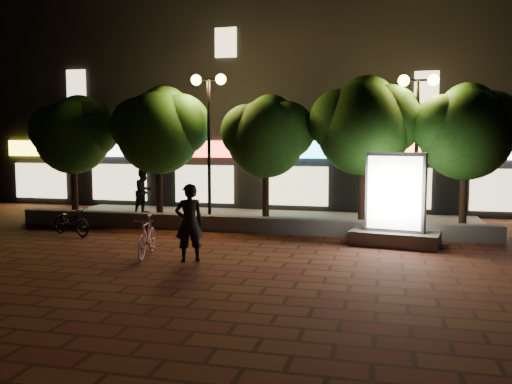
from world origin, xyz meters
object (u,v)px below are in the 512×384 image
(tree_far_left, at_px, (75,132))
(street_lamp_right, at_px, (418,112))
(tree_mid, at_px, (268,134))
(tree_far_right, at_px, (468,128))
(scooter_parked, at_px, (71,221))
(pedestrian, at_px, (144,191))
(ad_kiosk, at_px, (396,208))
(street_lamp_left, at_px, (209,110))
(scooter_pink, at_px, (147,236))
(rider, at_px, (189,223))
(tree_left, at_px, (160,127))
(tree_right, at_px, (365,123))

(tree_far_left, distance_m, street_lamp_right, 12.47)
(tree_mid, height_order, street_lamp_right, street_lamp_right)
(tree_mid, distance_m, street_lamp_right, 5.00)
(tree_far_right, relative_size, street_lamp_right, 0.96)
(tree_mid, distance_m, scooter_parked, 7.09)
(tree_far_right, height_order, street_lamp_right, street_lamp_right)
(pedestrian, bearing_deg, ad_kiosk, -92.42)
(street_lamp_left, relative_size, scooter_pink, 2.93)
(tree_mid, relative_size, scooter_parked, 2.63)
(scooter_pink, height_order, pedestrian, pedestrian)
(rider, bearing_deg, tree_far_right, -172.94)
(tree_far_right, height_order, scooter_parked, tree_far_right)
(rider, bearing_deg, scooter_pink, -43.26)
(pedestrian, bearing_deg, tree_far_right, -76.67)
(tree_mid, bearing_deg, street_lamp_left, -172.69)
(scooter_parked, bearing_deg, ad_kiosk, -64.20)
(tree_far_left, relative_size, pedestrian, 2.58)
(tree_left, xyz_separation_m, street_lamp_right, (8.95, -0.26, 0.45))
(tree_far_left, height_order, tree_right, tree_right)
(tree_far_left, distance_m, ad_kiosk, 12.28)
(street_lamp_right, distance_m, pedestrian, 10.71)
(tree_left, height_order, scooter_parked, tree_left)
(scooter_parked, bearing_deg, street_lamp_right, -52.32)
(pedestrian, bearing_deg, tree_far_left, 136.32)
(tree_far_right, distance_m, pedestrian, 12.06)
(tree_far_left, xyz_separation_m, tree_mid, (7.50, -0.00, -0.08))
(rider, relative_size, scooter_parked, 1.13)
(tree_left, relative_size, street_lamp_left, 0.94)
(ad_kiosk, relative_size, scooter_pink, 1.50)
(tree_right, xyz_separation_m, scooter_pink, (-5.24, -5.65, -3.03))
(scooter_pink, bearing_deg, tree_far_left, 123.21)
(tree_far_left, distance_m, street_lamp_left, 5.50)
(tree_left, distance_m, scooter_parked, 4.78)
(street_lamp_right, bearing_deg, scooter_pink, -141.97)
(tree_right, xyz_separation_m, scooter_parked, (-8.90, -3.37, -3.12))
(ad_kiosk, xyz_separation_m, pedestrian, (-9.56, 3.74, -0.09))
(tree_mid, bearing_deg, ad_kiosk, -30.99)
(tree_far_right, bearing_deg, scooter_pink, -146.21)
(tree_far_left, xyz_separation_m, tree_right, (10.80, 0.00, 0.27))
(scooter_pink, relative_size, scooter_parked, 1.03)
(pedestrian, bearing_deg, scooter_pink, -135.04)
(street_lamp_left, distance_m, rider, 6.55)
(tree_left, distance_m, street_lamp_right, 8.96)
(street_lamp_left, bearing_deg, tree_far_right, 1.76)
(tree_far_right, bearing_deg, tree_far_left, -180.00)
(tree_far_right, xyz_separation_m, pedestrian, (-11.76, 1.16, -2.39))
(tree_far_right, distance_m, street_lamp_left, 8.58)
(street_lamp_left, relative_size, pedestrian, 2.88)
(street_lamp_right, bearing_deg, pedestrian, 172.06)
(tree_left, xyz_separation_m, scooter_parked, (-1.60, -3.37, -2.99))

